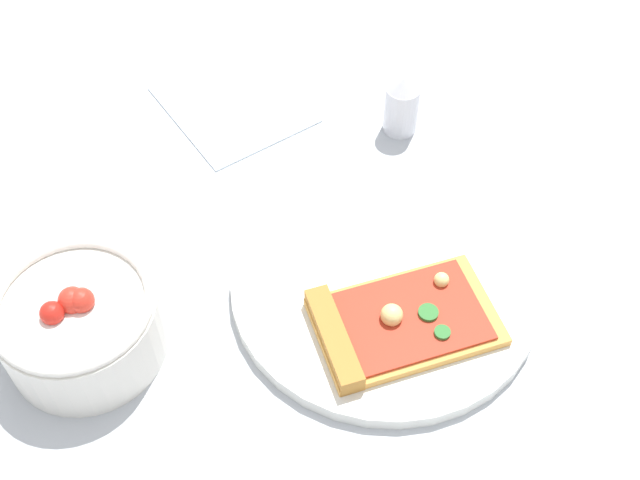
{
  "coord_description": "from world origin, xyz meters",
  "views": [
    {
      "loc": [
        0.28,
        -0.27,
        0.58
      ],
      "look_at": [
        -0.08,
        -0.01,
        0.03
      ],
      "focal_mm": 45.47,
      "sensor_mm": 36.0,
      "label": 1
    }
  ],
  "objects_px": {
    "pizza_slice_main": "(394,323)",
    "paper_napkin": "(233,104)",
    "plate": "(385,283)",
    "salad_bowl": "(81,324)",
    "pepper_shaker": "(402,105)"
  },
  "relations": [
    {
      "from": "plate",
      "to": "paper_napkin",
      "type": "xyz_separation_m",
      "value": [
        -0.28,
        0.02,
        -0.01
      ]
    },
    {
      "from": "plate",
      "to": "pizza_slice_main",
      "type": "height_order",
      "value": "pizza_slice_main"
    },
    {
      "from": "pepper_shaker",
      "to": "paper_napkin",
      "type": "bearing_deg",
      "value": -137.27
    },
    {
      "from": "salad_bowl",
      "to": "paper_napkin",
      "type": "height_order",
      "value": "salad_bowl"
    },
    {
      "from": "pizza_slice_main",
      "to": "salad_bowl",
      "type": "relative_size",
      "value": 1.3
    },
    {
      "from": "pizza_slice_main",
      "to": "pepper_shaker",
      "type": "height_order",
      "value": "pepper_shaker"
    },
    {
      "from": "paper_napkin",
      "to": "pepper_shaker",
      "type": "height_order",
      "value": "pepper_shaker"
    },
    {
      "from": "pepper_shaker",
      "to": "salad_bowl",
      "type": "bearing_deg",
      "value": -82.5
    },
    {
      "from": "pizza_slice_main",
      "to": "salad_bowl",
      "type": "xyz_separation_m",
      "value": [
        -0.14,
        -0.21,
        0.01
      ]
    },
    {
      "from": "salad_bowl",
      "to": "pizza_slice_main",
      "type": "bearing_deg",
      "value": 56.23
    },
    {
      "from": "plate",
      "to": "salad_bowl",
      "type": "relative_size",
      "value": 2.07
    },
    {
      "from": "salad_bowl",
      "to": "pepper_shaker",
      "type": "bearing_deg",
      "value": 97.5
    },
    {
      "from": "salad_bowl",
      "to": "paper_napkin",
      "type": "bearing_deg",
      "value": 125.16
    },
    {
      "from": "plate",
      "to": "pepper_shaker",
      "type": "distance_m",
      "value": 0.2
    },
    {
      "from": "pizza_slice_main",
      "to": "paper_napkin",
      "type": "height_order",
      "value": "pizza_slice_main"
    }
  ]
}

